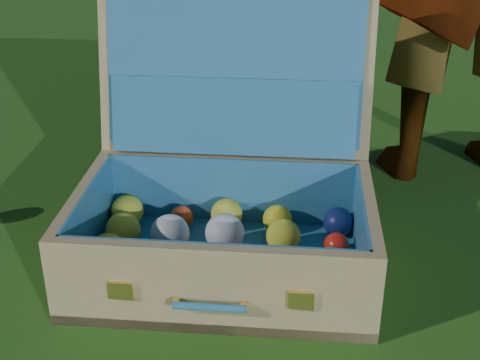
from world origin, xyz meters
The scene contains 2 objects.
ground centered at (0.00, 0.00, 0.00)m, with size 60.00×60.00×0.00m, color #215114.
suitcase centered at (-0.06, 0.18, 0.17)m, with size 0.79×0.74×0.61m.
Camera 1 is at (0.53, -1.01, 0.84)m, focal length 50.00 mm.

